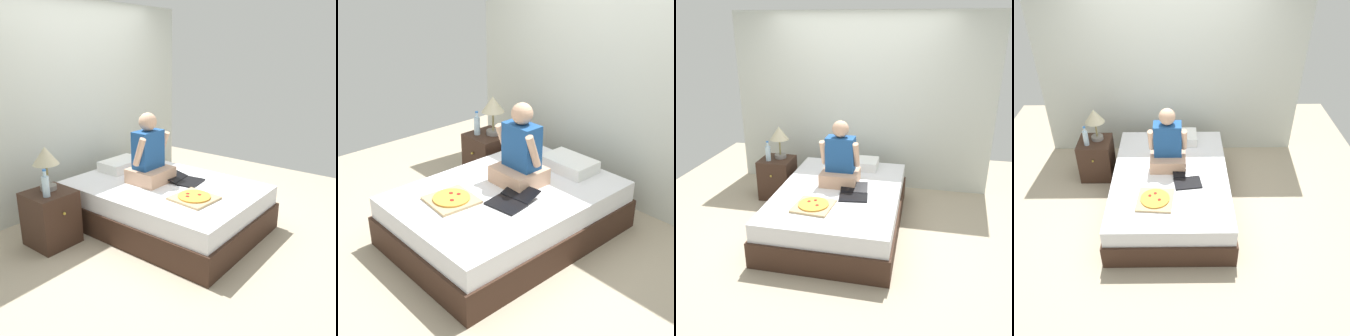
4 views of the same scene
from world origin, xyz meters
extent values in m
plane|color=tan|center=(0.00, 0.00, 0.00)|extent=(5.74, 5.74, 0.00)
cube|color=silver|center=(0.00, 1.40, 1.25)|extent=(3.74, 0.12, 2.50)
cube|color=#382319|center=(0.00, 0.00, 0.15)|extent=(1.46, 2.08, 0.29)
cube|color=white|center=(0.00, 0.00, 0.39)|extent=(1.41, 2.02, 0.20)
cube|color=#382319|center=(-1.05, 0.66, 0.28)|extent=(0.44, 0.44, 0.57)
sphere|color=gold|center=(-1.05, 0.42, 0.40)|extent=(0.03, 0.03, 0.03)
cylinder|color=gray|center=(-1.01, 0.71, 0.59)|extent=(0.16, 0.16, 0.05)
cylinder|color=olive|center=(-1.01, 0.71, 0.73)|extent=(0.02, 0.02, 0.22)
cone|color=beige|center=(-1.01, 0.71, 0.93)|extent=(0.26, 0.26, 0.18)
cylinder|color=silver|center=(-1.13, 0.57, 0.67)|extent=(0.07, 0.07, 0.20)
cylinder|color=silver|center=(-1.13, 0.57, 0.80)|extent=(0.03, 0.03, 0.06)
cylinder|color=blue|center=(-1.13, 0.57, 0.83)|extent=(0.04, 0.03, 0.02)
cube|color=white|center=(0.09, 0.76, 0.55)|extent=(0.52, 0.34, 0.12)
cube|color=tan|center=(-0.03, 0.19, 0.57)|extent=(0.44, 0.40, 0.16)
cube|color=#1E4C8C|center=(-0.03, 0.22, 0.86)|extent=(0.34, 0.20, 0.42)
sphere|color=tan|center=(-0.03, 0.22, 1.17)|extent=(0.20, 0.20, 0.20)
cylinder|color=tan|center=(-0.23, 0.17, 0.88)|extent=(0.07, 0.18, 0.32)
cylinder|color=tan|center=(0.17, 0.17, 0.88)|extent=(0.07, 0.18, 0.32)
cube|color=black|center=(0.21, -0.20, 0.50)|extent=(0.35, 0.26, 0.02)
cube|color=black|center=(0.18, 0.01, 0.54)|extent=(0.34, 0.24, 0.06)
cube|color=tan|center=(-0.16, -0.50, 0.50)|extent=(0.43, 0.43, 0.02)
cylinder|color=gold|center=(-0.16, -0.50, 0.52)|extent=(0.33, 0.33, 0.02)
cylinder|color=maroon|center=(-0.22, -0.46, 0.53)|extent=(0.04, 0.04, 0.00)
cylinder|color=maroon|center=(-0.11, -0.53, 0.53)|extent=(0.04, 0.04, 0.00)
cylinder|color=maroon|center=(-0.16, -0.42, 0.53)|extent=(0.04, 0.04, 0.00)
camera|label=1|loc=(-3.05, -2.43, 1.94)|focal=40.00mm
camera|label=2|loc=(2.82, -2.55, 2.51)|focal=50.00mm
camera|label=3|loc=(0.93, -3.93, 2.34)|focal=40.00mm
camera|label=4|loc=(0.10, -3.69, 3.28)|focal=40.00mm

